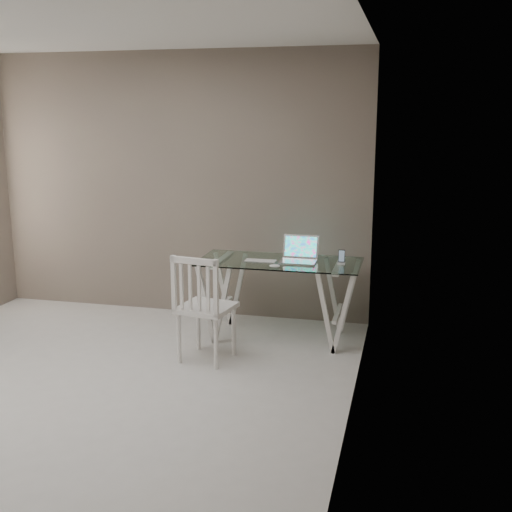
% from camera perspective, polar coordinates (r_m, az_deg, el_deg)
% --- Properties ---
extents(room, '(4.50, 4.52, 2.71)m').
position_cam_1_polar(room, '(4.71, -17.39, 7.60)').
color(room, beige).
rests_on(room, ground).
extents(desk, '(1.50, 0.70, 0.75)m').
position_cam_1_polar(desk, '(6.01, 2.07, -3.81)').
color(desk, silver).
rests_on(desk, ground).
extents(chair, '(0.49, 0.49, 0.94)m').
position_cam_1_polar(chair, '(5.41, -4.83, -4.24)').
color(chair, silver).
rests_on(chair, ground).
extents(laptop, '(0.33, 0.30, 0.23)m').
position_cam_1_polar(laptop, '(5.92, 3.86, 0.07)').
color(laptop, silver).
rests_on(laptop, desk).
extents(keyboard, '(0.30, 0.13, 0.01)m').
position_cam_1_polar(keyboard, '(5.90, 0.40, -0.44)').
color(keyboard, silver).
rests_on(keyboard, desk).
extents(mouse, '(0.10, 0.06, 0.03)m').
position_cam_1_polar(mouse, '(5.66, 1.67, -0.89)').
color(mouse, white).
rests_on(mouse, desk).
extents(phone_dock, '(0.07, 0.07, 0.13)m').
position_cam_1_polar(phone_dock, '(5.84, 7.61, -0.36)').
color(phone_dock, white).
rests_on(phone_dock, desk).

